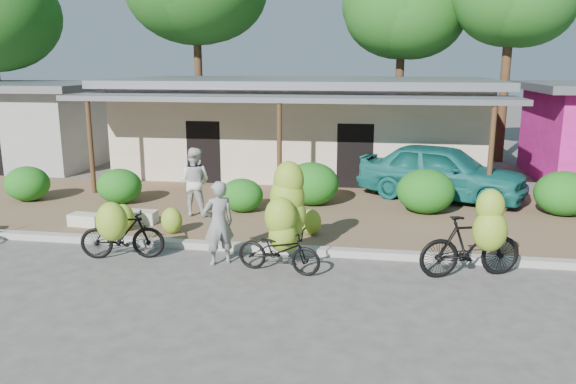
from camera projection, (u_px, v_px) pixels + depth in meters
name	position (u px, v px, depth m)	size (l,w,h in m)	color
ground	(219.00, 287.00, 9.97)	(100.00, 100.00, 0.00)	#4C4946
sidewalk	(272.00, 212.00, 14.76)	(60.00, 6.00, 0.12)	brown
curb	(246.00, 247.00, 11.87)	(60.00, 0.25, 0.15)	#A8A399
shop_main	(303.00, 125.00, 20.09)	(13.00, 8.50, 3.35)	beige
shop_grey	(24.00, 123.00, 21.90)	(7.00, 6.00, 3.15)	#9E9E99
tree_center_right	(398.00, 10.00, 24.06)	(5.09, 4.96, 7.99)	#513D20
tree_near_right	(506.00, 0.00, 21.47)	(4.39, 4.21, 7.89)	#513D20
hedge_0	(27.00, 184.00, 15.62)	(1.24, 1.12, 0.97)	#195E15
hedge_1	(119.00, 186.00, 15.35)	(1.23, 1.10, 0.96)	#195E15
hedge_2	(242.00, 195.00, 14.48)	(1.11, 1.00, 0.86)	#195E15
hedge_3	(311.00, 184.00, 15.16)	(1.49, 1.34, 1.16)	#195E15
hedge_4	(426.00, 191.00, 14.32)	(1.46, 1.32, 1.14)	#195E15
hedge_5	(564.00, 193.00, 14.10)	(1.44, 1.30, 1.12)	#195E15
bike_left	(120.00, 232.00, 11.14)	(1.75, 1.30, 1.34)	black
bike_center	(284.00, 225.00, 10.76)	(1.72, 1.27, 2.05)	black
bike_right	(474.00, 242.00, 10.18)	(2.03, 1.42, 1.80)	black
loose_banana_a	(123.00, 218.00, 12.81)	(0.51, 0.43, 0.64)	#7FAE2B
loose_banana_b	(172.00, 221.00, 12.63)	(0.48, 0.41, 0.60)	#7FAE2B
loose_banana_c	(311.00, 222.00, 12.52)	(0.48, 0.40, 0.59)	#7FAE2B
sack_near	(139.00, 217.00, 13.49)	(0.85, 0.40, 0.30)	beige
sack_far	(85.00, 220.00, 13.28)	(0.75, 0.38, 0.28)	beige
vendor	(219.00, 223.00, 10.94)	(0.61, 0.40, 1.68)	gray
bystander	(194.00, 182.00, 14.05)	(0.84, 0.65, 1.72)	silver
teal_van	(442.00, 171.00, 15.79)	(1.86, 4.62, 1.57)	#176963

